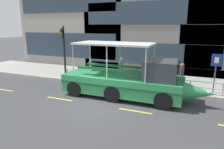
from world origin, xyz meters
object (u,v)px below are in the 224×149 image
Objects in this scene: pedestrian_near_bow at (182,73)px; pedestrian_near_stern at (91,65)px; parking_sign at (216,67)px; pedestrian_mid_right at (121,67)px; duck_tour_boat at (130,81)px; traffic_light_pole at (64,47)px; pedestrian_mid_left at (146,70)px.

pedestrian_near_bow is 7.38m from pedestrian_near_stern.
parking_sign is 1.40× the size of pedestrian_mid_right.
duck_tour_boat is 3.56m from pedestrian_mid_right.
traffic_light_pole is at bearing -179.51° from pedestrian_near_bow.
duck_tour_boat is at bearing -60.59° from pedestrian_mid_right.
duck_tour_boat is (6.56, -2.49, -1.63)m from traffic_light_pole.
duck_tour_boat reaches higher than pedestrian_near_stern.
pedestrian_mid_right is at bearing 169.14° from pedestrian_mid_left.
duck_tour_boat reaches higher than pedestrian_mid_right.
traffic_light_pole is at bearing 159.21° from duck_tour_boat.
traffic_light_pole is 5.06m from pedestrian_mid_right.
duck_tour_boat is 2.73m from pedestrian_mid_left.
pedestrian_near_bow is at bearing 42.38° from duck_tour_boat.
traffic_light_pole is at bearing 179.84° from parking_sign.
pedestrian_near_bow is (-1.98, 0.11, -0.64)m from parking_sign.
pedestrian_near_stern is (-2.78, 0.18, -0.14)m from pedestrian_mid_right.
pedestrian_near_bow is at bearing 0.49° from traffic_light_pole.
duck_tour_boat is at bearing -20.79° from traffic_light_pole.
pedestrian_near_bow reaches higher than pedestrian_near_stern.
pedestrian_mid_right is (-6.55, 0.64, -0.62)m from parking_sign.
pedestrian_mid_right is 2.79m from pedestrian_near_stern.
pedestrian_near_bow is at bearing -6.61° from pedestrian_mid_right.
traffic_light_pole reaches higher than pedestrian_near_stern.
traffic_light_pole is 2.37× the size of pedestrian_near_bow.
duck_tour_boat is 5.23× the size of pedestrian_near_bow.
traffic_light_pole is 2.69m from pedestrian_near_stern.
parking_sign is at bearing -5.04° from pedestrian_near_stern.
pedestrian_mid_right reaches higher than pedestrian_near_stern.
traffic_light_pole is 1.66× the size of parking_sign.
pedestrian_near_bow is at bearing -5.53° from pedestrian_near_stern.
parking_sign is at bearing -3.11° from pedestrian_mid_left.
pedestrian_mid_left is at bearing 176.98° from pedestrian_near_bow.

